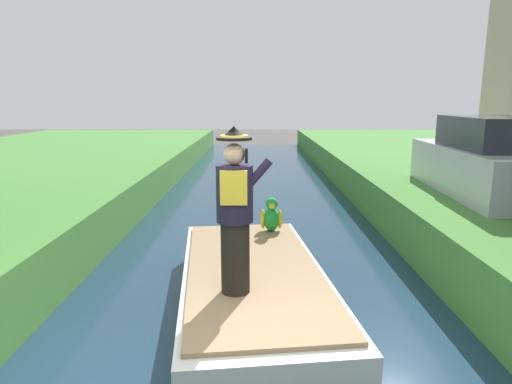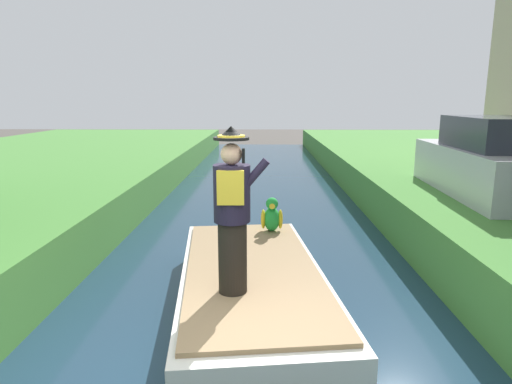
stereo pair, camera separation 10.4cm
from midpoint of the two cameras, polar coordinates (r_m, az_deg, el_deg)
name	(u,v)px [view 1 (the left image)]	position (r m, az deg, el deg)	size (l,w,h in m)	color
boat	(252,288)	(5.89, -1.00, -12.43)	(2.27, 4.38, 0.61)	silver
person_pirate	(234,212)	(4.76, -3.46, -2.61)	(0.61, 0.42, 1.85)	black
parrot_plush	(271,216)	(7.19, 1.49, -3.20)	(0.36, 0.35, 0.57)	green
parked_car_silver	(487,162)	(9.67, 27.58, 3.53)	(1.86, 4.07, 1.50)	#B7B7BC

